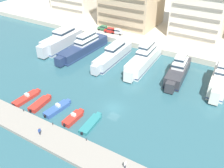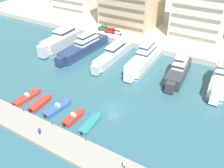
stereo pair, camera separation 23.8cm
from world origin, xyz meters
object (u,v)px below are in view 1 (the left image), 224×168
yacht_charcoal_center (178,70)px  motorboat_blue_mid_left (57,108)px  motorboat_teal_center (91,123)px  yacht_silver_far_left (62,41)px  car_green_far_left (103,28)px  yacht_silver_mid_left (113,55)px  motorboat_red_far_left (27,98)px  pedestrian_mid_deck (39,131)px  motorboat_red_center_left (73,118)px  yacht_navy_left (84,47)px  yacht_white_center_left (144,58)px  yacht_ivory_center_right (220,80)px  car_red_left (110,30)px  car_silver_mid_left (118,31)px  pedestrian_near_edge (125,164)px  motorboat_red_left (40,104)px

yacht_charcoal_center → motorboat_blue_mid_left: (-18.16, -27.42, -1.65)m
motorboat_blue_mid_left → motorboat_teal_center: (9.10, -0.07, -0.16)m
yacht_charcoal_center → yacht_silver_far_left: bearing=-177.9°
car_green_far_left → yacht_charcoal_center: bearing=-24.4°
motorboat_blue_mid_left → yacht_silver_mid_left: bearing=93.2°
motorboat_red_far_left → pedestrian_mid_deck: (11.77, -7.37, 1.25)m
motorboat_blue_mid_left → pedestrian_mid_deck: 8.55m
motorboat_blue_mid_left → motorboat_red_center_left: (5.02, -0.68, 0.02)m
yacht_silver_far_left → car_green_far_left: 17.52m
yacht_navy_left → yacht_white_center_left: bearing=5.5°
motorboat_blue_mid_left → yacht_white_center_left: bearing=75.0°
car_green_far_left → motorboat_blue_mid_left: bearing=-70.4°
motorboat_red_far_left → yacht_silver_far_left: bearing=114.0°
yacht_ivory_center_right → car_red_left: 42.84m
car_silver_mid_left → motorboat_red_center_left: bearing=-72.0°
yacht_ivory_center_right → motorboat_teal_center: (-19.52, -27.62, -2.17)m
yacht_ivory_center_right → motorboat_blue_mid_left: 39.78m
motorboat_red_far_left → car_green_far_left: bearing=98.1°
yacht_silver_far_left → car_red_left: yacht_silver_far_left is taller
yacht_ivory_center_right → pedestrian_near_edge: size_ratio=9.86×
yacht_charcoal_center → car_red_left: yacht_charcoal_center is taller
yacht_white_center_left → motorboat_red_center_left: size_ratio=3.51×
yacht_charcoal_center → pedestrian_near_edge: bearing=-85.9°
motorboat_red_center_left → pedestrian_mid_deck: pedestrian_mid_deck is taller
motorboat_red_far_left → motorboat_teal_center: bearing=1.8°
motorboat_red_far_left → car_red_left: (-2.78, 42.41, 2.31)m
car_silver_mid_left → motorboat_red_left: bearing=-84.3°
motorboat_red_far_left → car_green_far_left: 43.64m
yacht_navy_left → pedestrian_near_edge: 46.63m
yacht_silver_far_left → car_green_far_left: (5.71, 16.56, 0.25)m
yacht_silver_far_left → motorboat_red_left: (16.22, -26.61, -2.03)m
car_red_left → car_silver_mid_left: (2.92, 0.31, 0.00)m
motorboat_blue_mid_left → car_green_far_left: 45.18m
car_green_far_left → car_red_left: same height
yacht_charcoal_center → yacht_ivory_center_right: yacht_ivory_center_right is taller
car_silver_mid_left → pedestrian_near_edge: bearing=-58.7°
pedestrian_near_edge → yacht_silver_far_left: bearing=142.0°
yacht_white_center_left → yacht_ivory_center_right: size_ratio=1.30×
car_silver_mid_left → pedestrian_near_edge: (29.43, -48.48, -1.10)m
motorboat_red_center_left → motorboat_blue_mid_left: bearing=172.2°
motorboat_red_far_left → motorboat_teal_center: 18.11m
yacht_ivory_center_right → motorboat_red_center_left: yacht_ivory_center_right is taller
yacht_white_center_left → pedestrian_mid_deck: 36.93m
pedestrian_mid_deck → motorboat_red_left: bearing=135.1°
motorboat_red_far_left → car_silver_mid_left: car_silver_mid_left is taller
yacht_ivory_center_right → pedestrian_mid_deck: size_ratio=9.56×
yacht_white_center_left → yacht_ivory_center_right: yacht_ivory_center_right is taller
motorboat_red_left → car_red_left: bearing=99.6°
motorboat_red_center_left → pedestrian_near_edge: (15.54, -5.72, 1.13)m
yacht_silver_mid_left → yacht_ivory_center_right: size_ratio=1.24×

